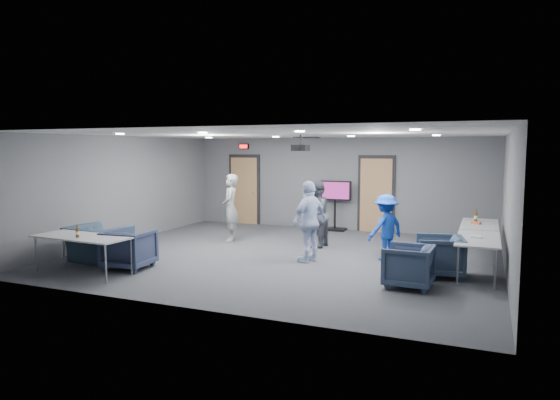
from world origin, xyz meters
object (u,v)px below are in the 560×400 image
at_px(table_right_b, 478,240).
at_px(person_b, 316,214).
at_px(person_a, 230,208).
at_px(chair_right_c, 408,266).
at_px(table_front_left, 83,238).
at_px(bottle_front, 77,233).
at_px(person_d, 386,227).
at_px(table_right_a, 480,226).
at_px(chair_right_b, 440,256).
at_px(bottle_right, 476,217).
at_px(person_c, 309,221).
at_px(tv_stand, 335,202).
at_px(chair_front_b, 98,244).
at_px(chair_front_a, 129,249).
at_px(projector, 300,148).

bearing_deg(table_right_b, person_b, 68.11).
bearing_deg(person_a, chair_right_c, 36.85).
relative_size(person_b, table_right_b, 0.89).
relative_size(table_front_left, bottle_front, 8.01).
bearing_deg(table_front_left, chair_right_c, 16.67).
height_order(person_d, bottle_front, person_d).
bearing_deg(table_front_left, table_right_a, 36.33).
bearing_deg(chair_right_b, bottle_right, 156.70).
bearing_deg(person_c, person_d, 140.56).
distance_m(person_d, bottle_front, 6.20).
bearing_deg(tv_stand, table_right_a, -28.87).
bearing_deg(bottle_right, person_c, -144.89).
relative_size(person_c, table_right_b, 0.94).
bearing_deg(table_right_a, table_right_b, -180.00).
distance_m(table_right_b, tv_stand, 5.68).
height_order(table_right_a, bottle_right, bottle_right).
distance_m(chair_right_c, table_right_a, 3.34).
distance_m(table_right_b, table_front_left, 7.44).
distance_m(chair_right_b, table_right_a, 2.28).
bearing_deg(person_a, bottle_front, -36.87).
distance_m(bottle_front, bottle_right, 8.48).
height_order(chair_front_b, bottle_right, bottle_right).
relative_size(bottle_right, tv_stand, 0.20).
xyz_separation_m(chair_right_c, tv_stand, (-2.87, 5.32, 0.45)).
relative_size(chair_right_c, table_right_a, 0.44).
height_order(chair_front_a, bottle_right, bottle_right).
distance_m(person_a, bottle_front, 4.36).
distance_m(person_c, projector, 1.84).
xyz_separation_m(person_a, projector, (2.15, -0.62, 1.54)).
height_order(table_front_left, tv_stand, tv_stand).
bearing_deg(chair_right_c, bottle_front, -72.44).
distance_m(person_c, chair_front_b, 4.51).
bearing_deg(chair_front_a, chair_right_b, -168.95).
distance_m(chair_front_b, bottle_front, 1.33).
xyz_separation_m(chair_front_a, projector, (2.58, 2.81, 2.01)).
height_order(person_c, bottle_front, person_c).
bearing_deg(chair_front_b, table_right_b, -161.33).
bearing_deg(chair_right_b, person_d, -140.89).
bearing_deg(table_front_left, person_a, 79.66).
relative_size(chair_front_b, table_right_b, 0.63).
bearing_deg(bottle_right, table_front_left, -144.57).
relative_size(chair_front_a, table_right_b, 0.47).
xyz_separation_m(person_a, bottle_front, (-0.94, -4.26, -0.04)).
xyz_separation_m(person_d, chair_front_a, (-4.56, -2.76, -0.31)).
xyz_separation_m(person_d, bottle_right, (1.76, 1.46, 0.13)).
bearing_deg(table_right_b, chair_right_c, 138.94).
relative_size(table_right_b, projector, 5.00).
relative_size(chair_right_c, chair_front_b, 0.70).
relative_size(chair_right_b, projector, 2.33).
bearing_deg(chair_front_b, person_a, -109.53).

